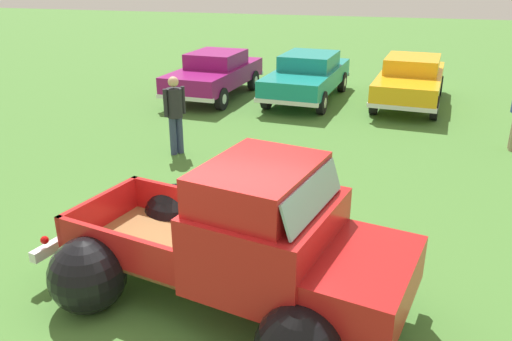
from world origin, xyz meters
TOP-DOWN VIEW (x-y plane):
  - ground_plane at (0.00, 0.00)m, footprint 80.00×80.00m
  - vintage_pickup_truck at (0.38, -0.08)m, footprint 4.91×3.49m
  - show_car_0 at (-3.68, 10.18)m, footprint 2.13×4.46m
  - show_car_1 at (-0.76, 10.63)m, footprint 2.22×4.80m
  - show_car_2 at (2.35, 10.85)m, footprint 2.25×4.76m
  - spectator_0 at (-2.72, 4.85)m, footprint 0.48×0.48m

SIDE VIEW (x-z plane):
  - ground_plane at x=0.00m, z-range 0.00..0.00m
  - vintage_pickup_truck at x=0.38m, z-range -0.22..1.74m
  - show_car_0 at x=-3.68m, z-range 0.07..1.50m
  - show_car_2 at x=2.35m, z-range 0.07..1.50m
  - show_car_1 at x=-0.76m, z-range 0.07..1.50m
  - spectator_0 at x=-2.72m, z-range 0.13..1.88m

